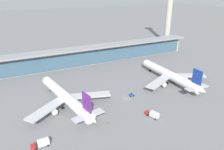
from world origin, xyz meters
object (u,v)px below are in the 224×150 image
Objects in this scene: airliner_left_stand at (66,97)px; service_truck_near_nose_red at (153,114)px; safety_cone_alpha at (107,123)px; service_truck_mid_apron_red at (41,143)px; control_tower at (170,4)px; service_truck_under_wing_blue at (132,95)px; safety_cone_bravo at (34,142)px; airliner_centre_stand at (170,75)px.

service_truck_near_nose_red is (35.89, -29.87, -3.61)m from airliner_left_stand.
service_truck_mid_apron_red is at bearing -174.93° from safety_cone_alpha.
control_tower reaches higher than safety_cone_alpha.
safety_cone_alpha is (-22.72, 5.42, -1.37)m from service_truck_near_nose_red.
safety_cone_alpha is (-24.72, -18.49, -0.56)m from service_truck_under_wing_blue.
airliner_left_stand is 8.54× the size of service_truck_mid_apron_red.
airliner_left_stand is at bearing 56.85° from service_truck_mid_apron_red.
control_tower is at bearing 41.34° from safety_cone_alpha.
service_truck_near_nose_red is 23.40m from safety_cone_alpha.
airliner_left_stand is 32.67m from service_truck_mid_apron_red.
service_truck_under_wing_blue is at bearing -137.66° from control_tower.
airliner_left_stand is 89.87× the size of safety_cone_alpha.
control_tower reaches higher than safety_cone_bravo.
airliner_left_stand is 89.87× the size of safety_cone_bravo.
service_truck_near_nose_red is at bearing -94.77° from service_truck_under_wing_blue.
airliner_centre_stand is (71.63, -0.10, 0.00)m from airliner_left_stand.
control_tower reaches higher than service_truck_near_nose_red.
safety_cone_alpha is 33.48m from safety_cone_bravo.
airliner_left_stand is at bearing 171.07° from service_truck_under_wing_blue.
service_truck_mid_apron_red is 0.09× the size of control_tower.
safety_cone_alpha is at bearing 166.57° from service_truck_near_nose_red.
airliner_centre_stand reaches higher than service_truck_mid_apron_red.
airliner_centre_stand is 0.79× the size of control_tower.
service_truck_mid_apron_red is 201.68m from control_tower.
safety_cone_alpha is at bearing -61.69° from airliner_left_stand.
airliner_centre_stand is 34.54m from service_truck_under_wing_blue.
control_tower is at bearing 32.04° from airliner_left_stand.
control_tower is 201.78m from safety_cone_bravo.
service_truck_mid_apron_red is at bearing -144.00° from control_tower.
safety_cone_alpha is 1.00× the size of safety_cone_bravo.
airliner_centre_stand is 90.02× the size of safety_cone_bravo.
safety_cone_alpha is at bearing 5.07° from service_truck_mid_apron_red.
safety_cone_bravo is (-33.46, 1.19, 0.00)m from safety_cone_alpha.
service_truck_near_nose_red is 56.59m from safety_cone_bravo.
safety_cone_alpha and safety_cone_bravo have the same top height.
airliner_centre_stand reaches higher than safety_cone_bravo.
control_tower is at bearing 36.00° from service_truck_mid_apron_red.
airliner_left_stand is 8.22× the size of service_truck_near_nose_red.
airliner_left_stand reaches higher than service_truck_mid_apron_red.
safety_cone_bravo is at bearing 122.84° from service_truck_mid_apron_red.
service_truck_mid_apron_red is 31.07m from safety_cone_alpha.
service_truck_mid_apron_red is 4.88m from safety_cone_bravo.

